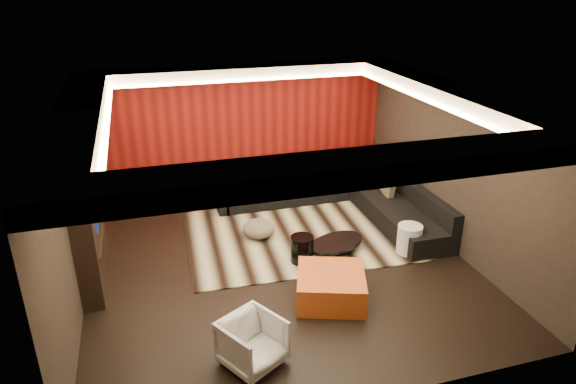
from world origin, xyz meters
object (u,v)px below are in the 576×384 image
object	(u,v)px
drum_stool	(302,249)
armchair	(252,343)
sectional_sofa	(338,196)
orange_ottoman	(331,286)
coffee_table	(336,246)
white_side_table	(409,239)

from	to	relation	value
drum_stool	armchair	world-z (taller)	armchair
drum_stool	sectional_sofa	world-z (taller)	sectional_sofa
orange_ottoman	armchair	xyz separation A→B (m)	(-1.39, -1.00, 0.10)
coffee_table	drum_stool	bearing A→B (deg)	-167.15
drum_stool	armchair	bearing A→B (deg)	-121.87
coffee_table	armchair	bearing A→B (deg)	-131.11
white_side_table	orange_ottoman	size ratio (longest dim) A/B	0.53
white_side_table	orange_ottoman	distance (m)	1.97
coffee_table	drum_stool	distance (m)	0.69
white_side_table	orange_ottoman	xyz separation A→B (m)	(-1.76, -0.89, -0.04)
armchair	orange_ottoman	bearing A→B (deg)	5.61
coffee_table	drum_stool	world-z (taller)	drum_stool
orange_ottoman	armchair	size ratio (longest dim) A/B	1.41
coffee_table	sectional_sofa	world-z (taller)	sectional_sofa
white_side_table	sectional_sofa	xyz separation A→B (m)	(-0.48, 2.03, 0.00)
white_side_table	orange_ottoman	bearing A→B (deg)	-153.22
armchair	coffee_table	bearing A→B (deg)	18.94
white_side_table	armchair	bearing A→B (deg)	-149.14
coffee_table	orange_ottoman	xyz separation A→B (m)	(-0.59, -1.27, 0.11)
orange_ottoman	sectional_sofa	size ratio (longest dim) A/B	0.26
sectional_sofa	white_side_table	bearing A→B (deg)	-76.71
coffee_table	armchair	world-z (taller)	armchair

